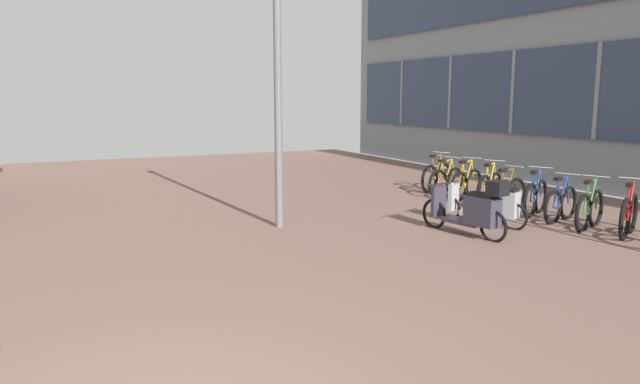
{
  "coord_description": "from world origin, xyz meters",
  "views": [
    {
      "loc": [
        -0.44,
        -3.83,
        2.4
      ],
      "look_at": [
        3.17,
        3.53,
        1.06
      ],
      "focal_mm": 32.87,
      "sensor_mm": 36.0,
      "label": 1
    }
  ],
  "objects_px": {
    "bicycle_rack_08": "(446,181)",
    "bicycle_rack_04": "(536,198)",
    "bicycle_rack_02": "(590,210)",
    "scooter_near": "(473,210)",
    "bicycle_rack_03": "(561,204)",
    "scooter_mid": "(490,205)",
    "bicycle_rack_05": "(507,194)",
    "bicycle_rack_07": "(466,184)",
    "bicycle_rack_09": "(436,177)",
    "lamp_post": "(277,51)",
    "bicycle_rack_01": "(629,215)",
    "bicycle_rack_06": "(490,188)"
  },
  "relations": [
    {
      "from": "bicycle_rack_08",
      "to": "bicycle_rack_04",
      "type": "bearing_deg",
      "value": -87.45
    },
    {
      "from": "bicycle_rack_02",
      "to": "scooter_near",
      "type": "relative_size",
      "value": 0.71
    },
    {
      "from": "bicycle_rack_02",
      "to": "scooter_near",
      "type": "distance_m",
      "value": 2.39
    },
    {
      "from": "bicycle_rack_03",
      "to": "scooter_mid",
      "type": "xyz_separation_m",
      "value": [
        -1.54,
        0.27,
        0.07
      ]
    },
    {
      "from": "bicycle_rack_05",
      "to": "bicycle_rack_07",
      "type": "distance_m",
      "value": 1.37
    },
    {
      "from": "bicycle_rack_02",
      "to": "bicycle_rack_07",
      "type": "relative_size",
      "value": 0.98
    },
    {
      "from": "bicycle_rack_03",
      "to": "bicycle_rack_04",
      "type": "xyz_separation_m",
      "value": [
        0.05,
        0.69,
        0.02
      ]
    },
    {
      "from": "bicycle_rack_09",
      "to": "scooter_mid",
      "type": "relative_size",
      "value": 0.8
    },
    {
      "from": "bicycle_rack_04",
      "to": "bicycle_rack_09",
      "type": "relative_size",
      "value": 0.95
    },
    {
      "from": "bicycle_rack_05",
      "to": "bicycle_rack_09",
      "type": "xyz_separation_m",
      "value": [
        0.23,
        2.74,
        0.02
      ]
    },
    {
      "from": "lamp_post",
      "to": "bicycle_rack_01",
      "type": "bearing_deg",
      "value": -32.55
    },
    {
      "from": "bicycle_rack_03",
      "to": "bicycle_rack_05",
      "type": "xyz_separation_m",
      "value": [
        -0.07,
        1.37,
        0.0
      ]
    },
    {
      "from": "bicycle_rack_05",
      "to": "bicycle_rack_07",
      "type": "bearing_deg",
      "value": 87.87
    },
    {
      "from": "bicycle_rack_04",
      "to": "scooter_near",
      "type": "relative_size",
      "value": 0.68
    },
    {
      "from": "bicycle_rack_09",
      "to": "bicycle_rack_08",
      "type": "bearing_deg",
      "value": -108.26
    },
    {
      "from": "bicycle_rack_05",
      "to": "bicycle_rack_08",
      "type": "height_order",
      "value": "same"
    },
    {
      "from": "bicycle_rack_07",
      "to": "lamp_post",
      "type": "xyz_separation_m",
      "value": [
        -5.07,
        -0.79,
        2.85
      ]
    },
    {
      "from": "bicycle_rack_01",
      "to": "bicycle_rack_09",
      "type": "xyz_separation_m",
      "value": [
        0.05,
        5.49,
        -0.0
      ]
    },
    {
      "from": "bicycle_rack_02",
      "to": "lamp_post",
      "type": "distance_m",
      "value": 6.38
    },
    {
      "from": "bicycle_rack_05",
      "to": "lamp_post",
      "type": "bearing_deg",
      "value": 173.45
    },
    {
      "from": "bicycle_rack_07",
      "to": "scooter_near",
      "type": "height_order",
      "value": "scooter_near"
    },
    {
      "from": "bicycle_rack_02",
      "to": "bicycle_rack_08",
      "type": "relative_size",
      "value": 1.0
    },
    {
      "from": "bicycle_rack_04",
      "to": "bicycle_rack_08",
      "type": "height_order",
      "value": "bicycle_rack_04"
    },
    {
      "from": "bicycle_rack_01",
      "to": "scooter_near",
      "type": "bearing_deg",
      "value": 155.47
    },
    {
      "from": "bicycle_rack_08",
      "to": "bicycle_rack_03",
      "type": "bearing_deg",
      "value": -88.76
    },
    {
      "from": "bicycle_rack_08",
      "to": "bicycle_rack_09",
      "type": "relative_size",
      "value": 0.99
    },
    {
      "from": "bicycle_rack_01",
      "to": "bicycle_rack_04",
      "type": "height_order",
      "value": "bicycle_rack_01"
    },
    {
      "from": "bicycle_rack_08",
      "to": "scooter_mid",
      "type": "relative_size",
      "value": 0.79
    },
    {
      "from": "bicycle_rack_02",
      "to": "bicycle_rack_03",
      "type": "height_order",
      "value": "bicycle_rack_02"
    },
    {
      "from": "bicycle_rack_02",
      "to": "bicycle_rack_08",
      "type": "distance_m",
      "value": 4.11
    },
    {
      "from": "bicycle_rack_01",
      "to": "bicycle_rack_02",
      "type": "height_order",
      "value": "bicycle_rack_01"
    },
    {
      "from": "scooter_near",
      "to": "bicycle_rack_01",
      "type": "bearing_deg",
      "value": -24.53
    },
    {
      "from": "bicycle_rack_04",
      "to": "bicycle_rack_05",
      "type": "distance_m",
      "value": 0.7
    },
    {
      "from": "bicycle_rack_05",
      "to": "bicycle_rack_06",
      "type": "xyz_separation_m",
      "value": [
        0.14,
        0.69,
        0.01
      ]
    },
    {
      "from": "bicycle_rack_06",
      "to": "scooter_near",
      "type": "bearing_deg",
      "value": -136.82
    },
    {
      "from": "bicycle_rack_02",
      "to": "bicycle_rack_04",
      "type": "bearing_deg",
      "value": 86.6
    },
    {
      "from": "bicycle_rack_02",
      "to": "bicycle_rack_05",
      "type": "relative_size",
      "value": 1.02
    },
    {
      "from": "bicycle_rack_09",
      "to": "scooter_mid",
      "type": "bearing_deg",
      "value": -113.73
    },
    {
      "from": "bicycle_rack_01",
      "to": "bicycle_rack_09",
      "type": "relative_size",
      "value": 0.96
    },
    {
      "from": "bicycle_rack_05",
      "to": "bicycle_rack_09",
      "type": "distance_m",
      "value": 2.75
    },
    {
      "from": "bicycle_rack_05",
      "to": "bicycle_rack_03",
      "type": "bearing_deg",
      "value": -86.93
    },
    {
      "from": "bicycle_rack_01",
      "to": "bicycle_rack_05",
      "type": "relative_size",
      "value": 1.0
    },
    {
      "from": "bicycle_rack_06",
      "to": "bicycle_rack_01",
      "type": "bearing_deg",
      "value": -89.37
    },
    {
      "from": "scooter_near",
      "to": "bicycle_rack_09",
      "type": "bearing_deg",
      "value": 59.83
    },
    {
      "from": "bicycle_rack_04",
      "to": "bicycle_rack_03",
      "type": "bearing_deg",
      "value": -94.01
    },
    {
      "from": "scooter_near",
      "to": "scooter_mid",
      "type": "relative_size",
      "value": 1.11
    },
    {
      "from": "bicycle_rack_02",
      "to": "scooter_mid",
      "type": "relative_size",
      "value": 0.79
    },
    {
      "from": "bicycle_rack_02",
      "to": "bicycle_rack_03",
      "type": "relative_size",
      "value": 1.02
    },
    {
      "from": "bicycle_rack_02",
      "to": "lamp_post",
      "type": "relative_size",
      "value": 0.23
    },
    {
      "from": "bicycle_rack_01",
      "to": "bicycle_rack_07",
      "type": "height_order",
      "value": "bicycle_rack_01"
    }
  ]
}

